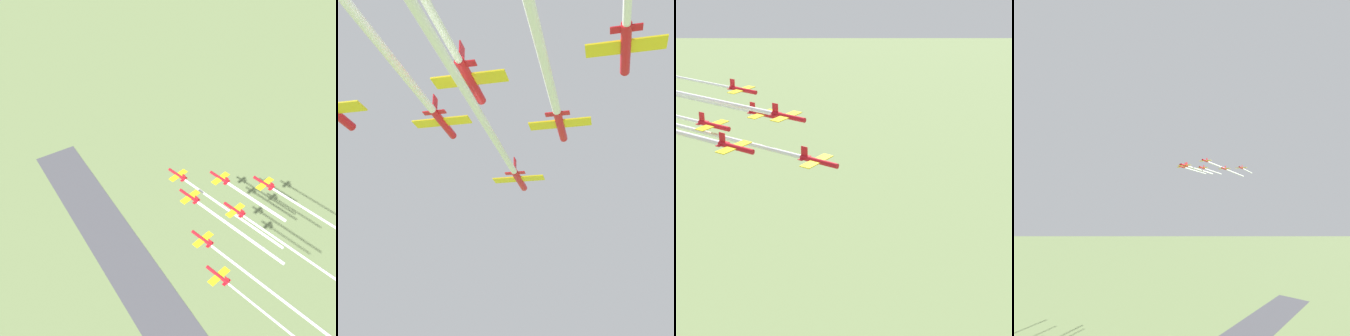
% 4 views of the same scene
% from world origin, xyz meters
% --- Properties ---
extents(jet_0, '(9.27, 9.89, 3.31)m').
position_xyz_m(jet_0, '(-40.11, 46.32, 140.22)').
color(jet_0, red).
extents(jet_1, '(9.27, 9.89, 3.31)m').
position_xyz_m(jet_1, '(-49.00, 30.27, 145.27)').
color(jet_1, red).
extents(jet_2, '(9.27, 9.89, 3.31)m').
position_xyz_m(jet_2, '(-30.40, 30.75, 143.07)').
color(jet_2, red).
extents(jet_3, '(9.27, 9.89, 3.31)m').
position_xyz_m(jet_3, '(-57.89, 14.22, 140.67)').
color(jet_3, red).
extents(jet_4, '(9.27, 9.89, 3.31)m').
position_xyz_m(jet_4, '(-39.29, 14.70, 142.65)').
color(jet_4, red).
extents(jet_6, '(9.27, 9.89, 3.31)m').
position_xyz_m(jet_6, '(-66.78, -1.83, 142.81)').
color(jet_6, red).
extents(smoke_trail_0, '(2.32, 50.71, 1.01)m').
position_xyz_m(smoke_trail_0, '(-39.34, 16.45, 140.17)').
color(smoke_trail_0, white).
extents(smoke_trail_1, '(2.19, 40.97, 1.13)m').
position_xyz_m(smoke_trail_1, '(-48.35, 5.27, 145.22)').
color(smoke_trail_1, white).
extents(smoke_trail_3, '(2.39, 54.40, 0.98)m').
position_xyz_m(smoke_trail_3, '(-57.07, -17.50, 140.62)').
color(smoke_trail_3, white).
extents(smoke_trail_6, '(1.67, 34.47, 0.78)m').
position_xyz_m(smoke_trail_6, '(-66.22, -23.59, 142.76)').
color(smoke_trail_6, white).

